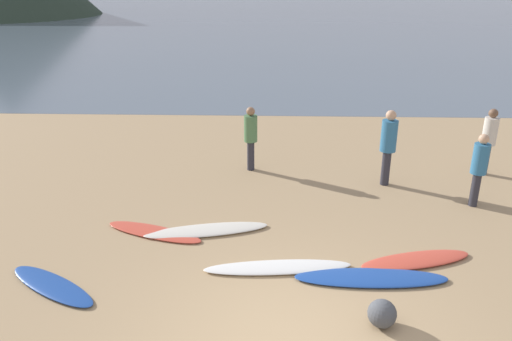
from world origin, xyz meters
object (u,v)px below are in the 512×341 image
surfboard_3 (278,267)px  person_3 (479,164)px  person_1 (489,136)px  person_2 (388,142)px  person_0 (251,133)px  surfboard_4 (371,278)px  surfboard_0 (52,286)px  surfboard_2 (207,230)px  surfboard_5 (416,260)px  surfboard_1 (154,232)px  beach_rock_near (382,314)px

surfboard_3 → person_3: (4.28, 2.69, 0.92)m
person_1 → person_3: person_1 is taller
surfboard_3 → person_2: 4.72m
surfboard_3 → person_0: person_0 is taller
surfboard_4 → surfboard_0: bearing=-176.4°
person_1 → person_2: size_ratio=0.92×
surfboard_2 → surfboard_5: (3.82, -0.97, 0.00)m
surfboard_3 → person_2: bearing=50.0°
surfboard_5 → person_0: 5.43m
person_1 → person_3: (-0.94, -1.88, -0.03)m
surfboard_0 → person_0: 6.18m
surfboard_3 → person_0: size_ratio=1.54×
surfboard_5 → surfboard_4: bearing=-162.2°
person_3 → surfboard_1: bearing=89.4°
person_1 → beach_rock_near: (-3.74, -5.99, -0.79)m
surfboard_0 → surfboard_2: bearing=72.7°
surfboard_5 → person_1: (2.79, 4.25, 0.96)m
surfboard_4 → beach_rock_near: bearing=-93.9°
surfboard_5 → person_0: bearing=110.0°
person_0 → person_1: (5.89, -0.11, 0.02)m
person_0 → person_2: 3.37m
surfboard_2 → surfboard_3: size_ratio=0.96×
person_1 → surfboard_1: bearing=-175.2°
surfboard_0 → beach_rock_near: (5.14, -0.77, 0.17)m
person_2 → surfboard_2: bearing=-103.5°
person_3 → beach_rock_near: size_ratio=3.91×
surfboard_1 → surfboard_5: bearing=9.7°
surfboard_4 → person_3: bearing=46.5°
person_1 → person_0: bearing=159.9°
surfboard_0 → surfboard_5: size_ratio=0.94×
person_1 → person_3: size_ratio=1.04×
person_3 → surfboard_0: bearing=99.7°
person_0 → beach_rock_near: size_ratio=3.97×
surfboard_4 → person_2: size_ratio=1.39×
surfboard_5 → person_2: size_ratio=1.13×
surfboard_0 → surfboard_4: surfboard_4 is taller
person_2 → beach_rock_near: bearing=-57.8°
surfboard_3 → beach_rock_near: 2.06m
person_0 → surfboard_1: bearing=59.4°
surfboard_3 → person_2: size_ratio=1.39×
person_0 → person_1: 5.89m
person_3 → person_1: bearing=-39.8°
surfboard_0 → person_0: (2.99, 5.33, 0.94)m
surfboard_4 → person_0: size_ratio=1.54×
person_2 → person_3: (1.69, -1.12, -0.12)m
person_3 → surfboard_4: bearing=124.0°
surfboard_4 → person_1: person_1 is taller
beach_rock_near → surfboard_5: bearing=61.3°
surfboard_3 → surfboard_4: surfboard_4 is taller
surfboard_1 → beach_rock_near: (3.89, -2.63, 0.18)m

